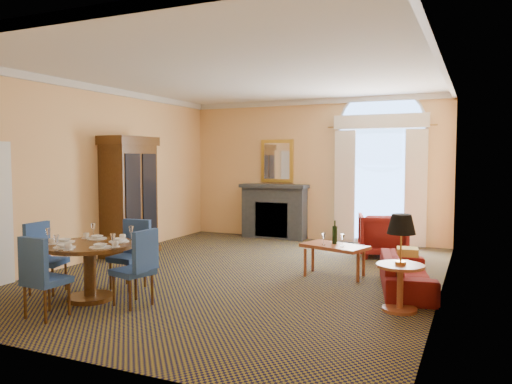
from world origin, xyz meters
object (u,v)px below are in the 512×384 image
at_px(sofa, 407,274).
at_px(side_table, 401,251).
at_px(armoire, 129,198).
at_px(dining_table, 90,258).
at_px(coffee_table, 334,247).
at_px(armchair, 383,235).

xyz_separation_m(sofa, side_table, (0.05, -0.98, 0.50)).
xyz_separation_m(armoire, dining_table, (1.50, -2.72, -0.54)).
bearing_deg(coffee_table, sofa, -2.70).
height_order(armoire, coffee_table, armoire).
height_order(armchair, side_table, side_table).
relative_size(armchair, side_table, 0.77).
bearing_deg(sofa, coffee_table, 56.88).
xyz_separation_m(armchair, side_table, (0.81, -3.39, 0.34)).
bearing_deg(armoire, coffee_table, -1.52).
bearing_deg(side_table, dining_table, -162.75).
bearing_deg(armchair, sofa, 91.93).
xyz_separation_m(armoire, armchair, (4.51, 1.86, -0.69)).
height_order(dining_table, armchair, dining_table).
bearing_deg(side_table, coffee_table, 130.49).
bearing_deg(sofa, armchair, 4.96).
bearing_deg(armoire, side_table, -16.05).
xyz_separation_m(coffee_table, side_table, (1.21, -1.42, 0.28)).
relative_size(sofa, coffee_table, 1.51).
relative_size(armoire, side_table, 1.95).
relative_size(armoire, armchair, 2.54).
bearing_deg(sofa, dining_table, 107.42).
xyz_separation_m(dining_table, coffee_table, (2.60, 2.61, -0.10)).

